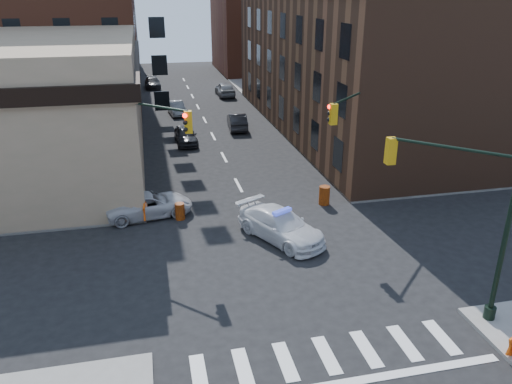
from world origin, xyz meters
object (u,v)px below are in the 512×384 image
pedestrian_a (96,207)px  barrel_bank (180,211)px  police_car (281,225)px  parked_car_wnear (186,135)px  parked_car_wfar (176,108)px  pickup (149,205)px  barrel_road (324,195)px  barricade_nw_a (136,212)px  parked_car_enear (237,121)px  pedestrian_b (60,209)px

pedestrian_a → barrel_bank: size_ratio=1.69×
police_car → barrel_bank: bearing=116.3°
parked_car_wnear → parked_car_wfar: 10.61m
parked_car_wfar → police_car: bearing=-89.9°
pickup → barrel_road: 10.25m
parked_car_wfar → barricade_nw_a: bearing=-105.3°
pickup → parked_car_enear: parked_car_enear is taller
parked_car_wfar → barrel_road: bearing=-80.8°
parked_car_wnear → barrel_bank: size_ratio=4.43×
parked_car_wfar → barrel_bank: parked_car_wfar is taller
pedestrian_b → barrel_bank: bearing=-19.8°
parked_car_wnear → barricade_nw_a: size_ratio=3.24×
parked_car_wfar → parked_car_enear: bearing=-60.5°
pedestrian_a → barricade_nw_a: pedestrian_a is taller
parked_car_enear → barrel_bank: size_ratio=4.71×
parked_car_wfar → barricade_nw_a: size_ratio=3.13×
parked_car_wnear → parked_car_enear: parked_car_enear is taller
pedestrian_b → barricade_nw_a: bearing=-21.7°
pickup → barrel_road: (10.23, -0.60, -0.11)m
parked_car_wnear → parked_car_wfar: parked_car_wnear is taller
pedestrian_a → pedestrian_b: size_ratio=0.95×
police_car → barricade_nw_a: (-7.22, 3.60, -0.12)m
barrel_road → police_car: bearing=-134.7°
parked_car_wnear → barrel_bank: 14.75m
parked_car_enear → pedestrian_b: pedestrian_b is taller
parked_car_enear → pedestrian_b: size_ratio=2.65×
police_car → pickup: police_car is taller
barrel_bank → police_car: bearing=-35.8°
parked_car_enear → pedestrian_b: 21.97m
barricade_nw_a → parked_car_enear: bearing=72.8°
pickup → barricade_nw_a: bearing=126.7°
pickup → police_car: bearing=-134.0°
pickup → barricade_nw_a: pickup is taller
police_car → barrel_road: size_ratio=4.62×
parked_car_wnear → police_car: bearing=-81.7°
parked_car_wfar → pedestrian_a: 25.50m
pedestrian_b → pedestrian_a: bearing=-17.2°
pickup → barricade_nw_a: size_ratio=3.75×
police_car → pickup: (-6.52, 4.35, -0.08)m
parked_car_wnear → pedestrian_b: 16.16m
pickup → parked_car_wfar: pickup is taller
pedestrian_a → pedestrian_b: pedestrian_b is taller
pedestrian_b → parked_car_enear: bearing=39.5°
pedestrian_b → barrel_bank: (6.37, -0.62, -0.52)m
barrel_road → barrel_bank: 8.57m
police_car → pedestrian_b: 11.97m
police_car → barrel_road: bearing=17.4°
barrel_road → barricade_nw_a: 10.93m
parked_car_enear → pedestrian_a: pedestrian_a is taller
police_car → parked_car_wnear: (-3.22, 18.17, -0.04)m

